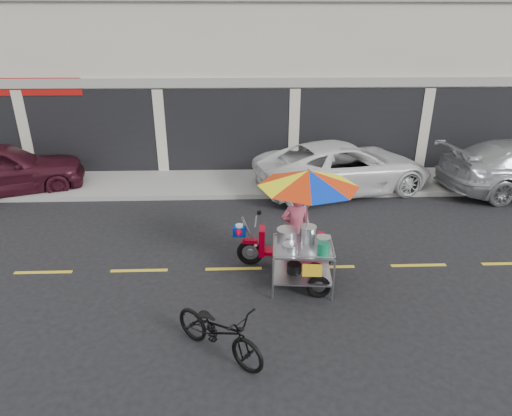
{
  "coord_description": "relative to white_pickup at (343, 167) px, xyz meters",
  "views": [
    {
      "loc": [
        -1.81,
        -7.9,
        4.75
      ],
      "look_at": [
        -1.5,
        0.6,
        1.15
      ],
      "focal_mm": 30.0,
      "sensor_mm": 36.0,
      "label": 1
    }
  ],
  "objects": [
    {
      "name": "ground",
      "position": [
        -1.37,
        -4.7,
        -0.76
      ],
      "size": [
        90.0,
        90.0,
        0.0
      ],
      "primitive_type": "plane",
      "color": "black"
    },
    {
      "name": "white_pickup",
      "position": [
        0.0,
        0.0,
        0.0
      ],
      "size": [
        5.94,
        3.82,
        1.52
      ],
      "primitive_type": "imported",
      "rotation": [
        0.0,
        0.0,
        1.83
      ],
      "color": "white",
      "rests_on": "ground"
    },
    {
      "name": "centerline",
      "position": [
        -1.37,
        -4.7,
        -0.76
      ],
      "size": [
        42.0,
        0.1,
        0.01
      ],
      "primitive_type": "cube",
      "color": "gold",
      "rests_on": "ground"
    },
    {
      "name": "near_bicycle",
      "position": [
        -3.55,
        -7.27,
        -0.3
      ],
      "size": [
        1.72,
        1.58,
        0.91
      ],
      "primitive_type": "imported",
      "rotation": [
        0.0,
        0.0,
        0.87
      ],
      "color": "black",
      "rests_on": "ground"
    },
    {
      "name": "food_vendor_rig",
      "position": [
        -2.02,
        -5.07,
        0.77
      ],
      "size": [
        2.43,
        2.09,
        2.45
      ],
      "rotation": [
        0.0,
        0.0,
        -0.09
      ],
      "color": "black",
      "rests_on": "ground"
    },
    {
      "name": "sidewalk",
      "position": [
        -1.37,
        0.8,
        -0.69
      ],
      "size": [
        45.0,
        3.0,
        0.15
      ],
      "primitive_type": "cube",
      "color": "gray",
      "rests_on": "ground"
    },
    {
      "name": "shophouse_block",
      "position": [
        1.45,
        5.89,
        3.48
      ],
      "size": [
        36.0,
        8.11,
        10.4
      ],
      "color": "beige",
      "rests_on": "ground"
    }
  ]
}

